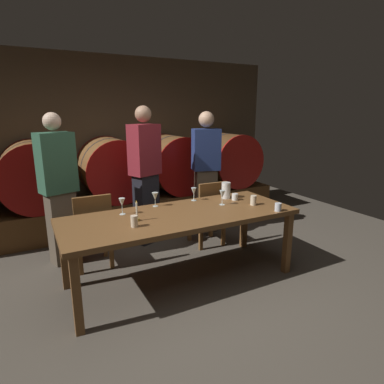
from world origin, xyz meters
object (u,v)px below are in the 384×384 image
wine_barrel_center (112,169)px  wine_barrel_right (174,164)px  wine_barrel_left (35,175)px  dining_table (181,220)px  chair_right (209,210)px  wine_glass_far_right (222,195)px  wine_glass_far_left (122,203)px  chair_left (93,228)px  cup_far_left (134,221)px  wine_glass_center_left (155,197)px  guest_left (59,189)px  wine_glass_center_right (194,192)px  guest_center (145,175)px  cup_far_right (278,207)px  guest_right (206,171)px  pitcher (226,190)px  candle_center (137,215)px  cup_center_right (253,200)px  wine_barrel_far_right (228,159)px  cup_center_left (235,197)px

wine_barrel_center → wine_barrel_right: (1.03, 0.00, 0.00)m
wine_barrel_left → dining_table: 2.39m
chair_right → wine_glass_far_right: 0.72m
wine_barrel_right → wine_glass_far_left: size_ratio=5.53×
chair_left → wine_glass_far_right: size_ratio=5.36×
wine_barrel_left → chair_left: (0.48, -1.32, -0.41)m
wine_glass_far_left → cup_far_left: wine_glass_far_left is taller
wine_barrel_center → wine_glass_center_left: size_ratio=6.01×
guest_left → wine_glass_center_right: size_ratio=11.45×
chair_right → guest_center: (-0.69, 0.49, 0.45)m
wine_barrel_right → cup_far_right: 2.43m
guest_right → guest_center: bearing=15.4°
pitcher → wine_glass_center_right: bearing=167.2°
wine_glass_far_left → wine_glass_center_right: wine_glass_far_left is taller
guest_center → wine_barrel_right: bearing=-154.7°
guest_left → guest_center: bearing=168.1°
guest_left → candle_center: guest_left is taller
guest_right → cup_far_right: 1.55m
chair_right → wine_barrel_center: bearing=-55.1°
pitcher → wine_glass_center_left: bearing=174.9°
candle_center → pitcher: 1.23m
wine_barrel_right → cup_center_right: 2.13m
wine_barrel_left → wine_barrel_center: (1.07, 0.00, 0.00)m
wine_barrel_right → cup_center_right: size_ratio=8.69×
wine_barrel_far_right → wine_glass_center_right: bearing=-133.7°
chair_left → wine_glass_far_left: 0.63m
chair_left → chair_right: 1.49m
guest_center → cup_far_left: (-0.58, -1.30, -0.14)m
dining_table → cup_center_right: bearing=-6.6°
candle_center → wine_barrel_far_right: bearing=40.3°
guest_left → wine_glass_far_left: (0.50, -0.79, -0.03)m
wine_barrel_center → wine_glass_far_right: 2.09m
wine_glass_center_left → guest_right: bearing=35.7°
guest_right → cup_center_left: guest_right is taller
wine_barrel_left → cup_far_left: 2.29m
wine_glass_far_left → wine_glass_center_left: 0.41m
chair_left → chair_right: bearing=178.8°
guest_center → wine_glass_far_right: bearing=93.0°
wine_glass_center_right → guest_left: bearing=154.1°
wine_barrel_right → wine_barrel_far_right: same height
wine_glass_center_left → wine_barrel_far_right: bearing=38.9°
guest_right → chair_left: bearing=29.8°
wine_barrel_center → guest_right: size_ratio=0.54×
cup_far_right → cup_center_right: bearing=106.0°
cup_far_left → dining_table: bearing=15.6°
candle_center → pitcher: (1.20, 0.29, 0.04)m
chair_right → wine_glass_far_right: bearing=74.3°
wine_barrel_right → chair_right: bearing=-95.3°
chair_left → chair_right: same height
chair_left → pitcher: bearing=164.9°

